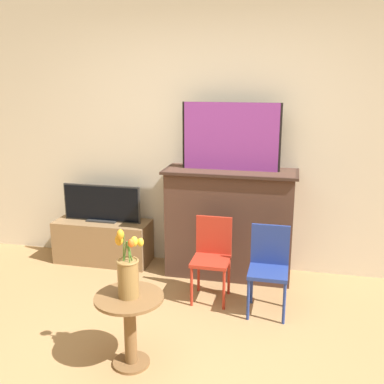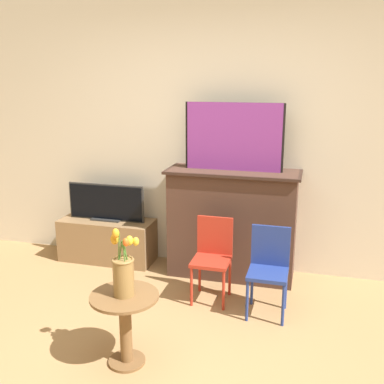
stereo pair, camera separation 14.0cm
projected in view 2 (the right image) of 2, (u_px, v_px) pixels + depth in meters
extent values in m
cube|color=beige|center=(217.00, 133.00, 4.37)|extent=(8.00, 0.06, 2.70)
cube|color=#4C3328|center=(232.00, 224.00, 4.30)|extent=(1.19, 0.43, 1.04)
cube|color=#35231C|center=(233.00, 172.00, 4.16)|extent=(1.25, 0.47, 0.02)
cube|color=black|center=(234.00, 137.00, 4.10)|extent=(0.91, 0.02, 0.62)
cube|color=purple|center=(234.00, 137.00, 4.09)|extent=(0.87, 0.02, 0.62)
cube|color=olive|center=(108.00, 240.00, 4.72)|extent=(0.98, 0.38, 0.44)
cube|color=#2D2D2D|center=(107.00, 219.00, 4.66)|extent=(0.32, 0.12, 0.02)
cube|color=#2D2D2D|center=(106.00, 202.00, 4.62)|extent=(0.82, 0.02, 0.38)
cube|color=black|center=(106.00, 202.00, 4.61)|extent=(0.79, 0.02, 0.35)
cylinder|color=#B22D1E|center=(191.00, 287.00, 3.77)|extent=(0.02, 0.02, 0.35)
cylinder|color=#B22D1E|center=(224.00, 291.00, 3.70)|extent=(0.02, 0.02, 0.35)
cylinder|color=#B22D1E|center=(199.00, 273.00, 4.03)|extent=(0.02, 0.02, 0.35)
cylinder|color=#B22D1E|center=(230.00, 277.00, 3.96)|extent=(0.02, 0.02, 0.35)
cube|color=#B22D1E|center=(211.00, 261.00, 3.82)|extent=(0.31, 0.31, 0.03)
cube|color=#B22D1E|center=(215.00, 235.00, 3.91)|extent=(0.31, 0.02, 0.34)
cylinder|color=navy|center=(247.00, 301.00, 3.54)|extent=(0.02, 0.02, 0.35)
cylinder|color=navy|center=(283.00, 305.00, 3.46)|extent=(0.02, 0.02, 0.35)
cylinder|color=navy|center=(252.00, 285.00, 3.80)|extent=(0.02, 0.02, 0.35)
cylinder|color=navy|center=(286.00, 289.00, 3.73)|extent=(0.02, 0.02, 0.35)
cube|color=navy|center=(268.00, 274.00, 3.58)|extent=(0.31, 0.31, 0.03)
cube|color=navy|center=(271.00, 246.00, 3.67)|extent=(0.31, 0.02, 0.34)
cylinder|color=brown|center=(127.00, 361.00, 3.06)|extent=(0.25, 0.25, 0.02)
cylinder|color=brown|center=(126.00, 331.00, 3.00)|extent=(0.08, 0.08, 0.48)
cylinder|color=brown|center=(124.00, 296.00, 2.93)|extent=(0.46, 0.46, 0.02)
cylinder|color=olive|center=(124.00, 278.00, 2.90)|extent=(0.14, 0.14, 0.25)
torus|color=olive|center=(123.00, 260.00, 2.87)|extent=(0.15, 0.15, 0.02)
cylinder|color=#477A2D|center=(126.00, 256.00, 2.88)|extent=(0.03, 0.02, 0.21)
ellipsoid|color=gold|center=(129.00, 241.00, 2.86)|extent=(0.05, 0.05, 0.07)
cylinder|color=#477A2D|center=(120.00, 256.00, 2.88)|extent=(0.05, 0.02, 0.22)
ellipsoid|color=orange|center=(115.00, 239.00, 2.88)|extent=(0.05, 0.05, 0.07)
cylinder|color=#477A2D|center=(126.00, 257.00, 2.87)|extent=(0.06, 0.04, 0.21)
ellipsoid|color=gold|center=(136.00, 242.00, 2.87)|extent=(0.04, 0.04, 0.06)
cylinder|color=#477A2D|center=(124.00, 257.00, 2.84)|extent=(0.03, 0.02, 0.22)
ellipsoid|color=orange|center=(126.00, 242.00, 2.80)|extent=(0.04, 0.04, 0.06)
cylinder|color=#477A2D|center=(119.00, 253.00, 2.86)|extent=(0.02, 0.01, 0.27)
ellipsoid|color=orange|center=(116.00, 233.00, 2.83)|extent=(0.05, 0.05, 0.06)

